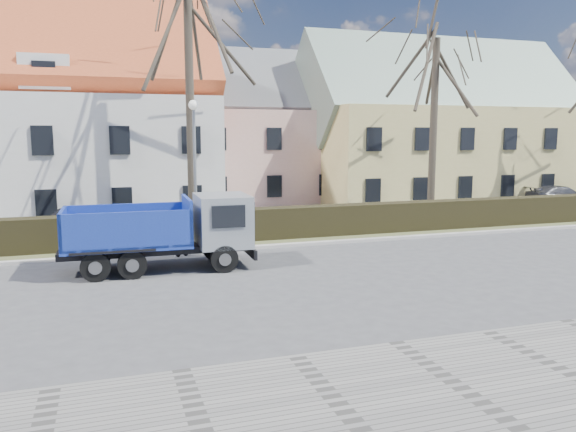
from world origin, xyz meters
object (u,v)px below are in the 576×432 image
object	(u,v)px
streetlight	(195,171)
cart_frame	(177,248)
parked_car_b	(560,196)
dump_truck	(153,233)
parked_car_a	(85,220)

from	to	relation	value
streetlight	cart_frame	xyz separation A→B (m)	(-1.18, -3.01, -2.57)
streetlight	parked_car_b	xyz separation A→B (m)	(22.95, 4.27, -2.27)
dump_truck	parked_car_b	xyz separation A→B (m)	(25.07, 9.00, -0.61)
cart_frame	parked_car_b	bearing A→B (deg)	16.77
dump_truck	streetlight	size ratio (longest dim) A/B	1.07
streetlight	parked_car_a	xyz separation A→B (m)	(-4.40, 2.73, -2.22)
streetlight	parked_car_b	distance (m)	23.45
parked_car_b	streetlight	bearing A→B (deg)	103.80
dump_truck	parked_car_b	size ratio (longest dim) A/B	1.42
cart_frame	parked_car_b	world-z (taller)	parked_car_b
streetlight	parked_car_b	size ratio (longest dim) A/B	1.33
streetlight	parked_car_a	world-z (taller)	streetlight
parked_car_a	streetlight	bearing A→B (deg)	-142.92
cart_frame	parked_car_a	size ratio (longest dim) A/B	0.18
dump_truck	parked_car_b	world-z (taller)	dump_truck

